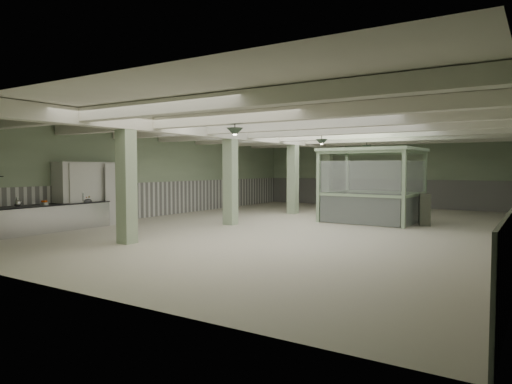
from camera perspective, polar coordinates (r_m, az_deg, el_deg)
The scene contains 29 objects.
floor at distance 16.68m, azimuth 5.85°, elevation -4.28°, with size 20.00×20.00×0.00m, color silver.
ceiling at distance 16.61m, azimuth 5.91°, elevation 8.13°, with size 14.00×20.00×0.02m, color white.
wall_back at distance 25.89m, azimuth 15.77°, elevation 2.20°, with size 14.00×0.02×3.60m, color #9EB490.
wall_front at distance 8.80m, azimuth -24.47°, elevation 0.72°, with size 14.00×0.02×3.60m, color #9EB490.
wall_left at distance 20.63m, azimuth -11.82°, elevation 2.08°, with size 0.02×20.00×3.60m, color #9EB490.
wainscot_left at distance 20.66m, azimuth -11.74°, elevation -0.83°, with size 0.05×19.90×1.50m, color silver.
wainscot_back at distance 25.90m, azimuth 15.72°, elevation -0.12°, with size 13.90×0.05×1.50m, color silver.
girder at distance 17.84m, azimuth -1.36°, elevation 7.08°, with size 0.45×19.90×0.40m, color silver.
beam_a at distance 10.46m, azimuth -12.96°, elevation 10.12°, with size 13.90×0.35×0.32m, color silver.
beam_b at distance 12.34m, azimuth -4.59°, elevation 9.09°, with size 13.90×0.35×0.32m, color silver.
beam_c at distance 14.41m, azimuth 1.45°, elevation 8.22°, with size 13.90×0.35×0.32m, color silver.
beam_d at distance 16.60m, azimuth 5.91°, elevation 7.51°, with size 13.90×0.35×0.32m, color silver.
beam_e at distance 18.86m, azimuth 9.31°, elevation 6.95°, with size 13.90×0.35×0.32m, color silver.
beam_f at distance 21.18m, azimuth 11.96°, elevation 6.48°, with size 13.90×0.35×0.32m, color silver.
beam_g at distance 23.54m, azimuth 14.09°, elevation 6.10°, with size 13.90×0.35×0.32m, color silver.
column_a at distance 13.23m, azimuth -15.90°, elevation 1.55°, with size 0.42×0.42×3.60m, color #A5BC97.
column_b at distance 16.98m, azimuth -3.22°, elevation 1.95°, with size 0.42×0.42×3.60m, color #A5BC97.
column_c at distance 21.25m, azimuth 4.63°, elevation 2.16°, with size 0.42×0.42×3.60m, color #A5BC97.
column_d at distance 24.86m, azimuth 8.92°, elevation 2.25°, with size 0.42×0.42×3.60m, color #A5BC97.
pendant_front at distance 12.01m, azimuth -2.66°, elevation 7.49°, with size 0.44×0.44×0.22m, color #324335.
pendant_mid at distance 16.81m, azimuth 8.20°, elevation 6.18°, with size 0.44×0.44×0.22m, color #324335.
pendant_back at distance 21.47m, azimuth 13.68°, elevation 5.43°, with size 0.44×0.44×0.22m, color #324335.
prep_counter at distance 16.36m, azimuth -26.22°, elevation -3.09°, with size 0.95×5.48×0.91m.
pitcher_near at distance 15.93m, azimuth -27.67°, elevation -1.16°, with size 0.20×0.24×0.30m, color #B9B9BE, non-canonical shape.
veg_colander at distance 17.29m, azimuth -20.60°, elevation -0.84°, with size 0.47×0.47×0.22m, color #444549, non-canonical shape.
orange_bowl at distance 16.36m, azimuth -24.92°, elevation -1.36°, with size 0.25×0.25×0.09m, color #B2B2B7.
walkin_cooler at distance 17.70m, azimuth -19.95°, elevation -0.02°, with size 0.98×2.69×2.46m.
guard_booth at distance 18.48m, azimuth 14.34°, elevation 2.29°, with size 3.68×3.16×2.88m.
filing_cabinet at distance 17.86m, azimuth 20.32°, elevation -2.08°, with size 0.38×0.54×1.17m, color #4E5244.
Camera 1 is at (7.35, -14.82, 2.11)m, focal length 32.00 mm.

